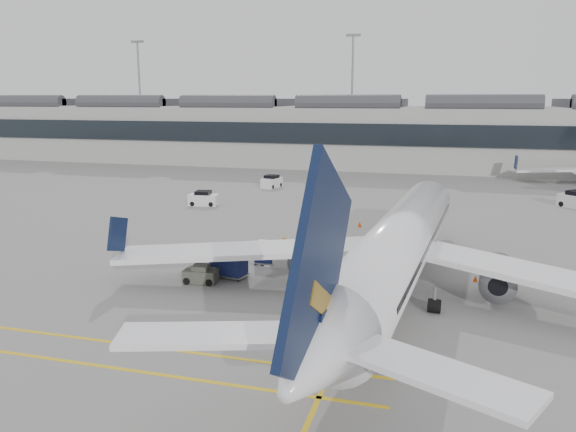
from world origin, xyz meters
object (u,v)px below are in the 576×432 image
(belt_loader, at_px, (280,259))
(ramp_agent_a, at_px, (285,247))
(baggage_cart_a, at_px, (233,264))
(pushback_tug, at_px, (201,275))
(ramp_agent_b, at_px, (293,252))
(airliner_main, at_px, (397,248))

(belt_loader, relative_size, ramp_agent_a, 2.50)
(baggage_cart_a, relative_size, pushback_tug, 0.88)
(ramp_agent_b, bearing_deg, pushback_tug, 18.24)
(ramp_agent_b, height_order, pushback_tug, ramp_agent_b)
(belt_loader, relative_size, pushback_tug, 1.82)
(belt_loader, height_order, ramp_agent_a, belt_loader)
(pushback_tug, bearing_deg, belt_loader, 48.10)
(airliner_main, relative_size, ramp_agent_b, 23.68)
(ramp_agent_a, bearing_deg, belt_loader, -106.16)
(belt_loader, distance_m, ramp_agent_b, 1.21)
(belt_loader, height_order, pushback_tug, belt_loader)
(ramp_agent_b, bearing_deg, belt_loader, 11.75)
(ramp_agent_a, bearing_deg, ramp_agent_b, -74.22)
(pushback_tug, bearing_deg, ramp_agent_b, 47.00)
(baggage_cart_a, height_order, ramp_agent_a, baggage_cart_a)
(belt_loader, xyz_separation_m, baggage_cart_a, (-2.36, -3.75, 0.53))
(ramp_agent_a, relative_size, pushback_tug, 0.72)
(baggage_cart_a, bearing_deg, ramp_agent_a, 79.85)
(belt_loader, bearing_deg, ramp_agent_a, 102.80)
(baggage_cart_a, relative_size, ramp_agent_b, 1.17)
(belt_loader, distance_m, ramp_agent_a, 2.18)
(baggage_cart_a, xyz_separation_m, ramp_agent_a, (2.11, 5.89, -0.18))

